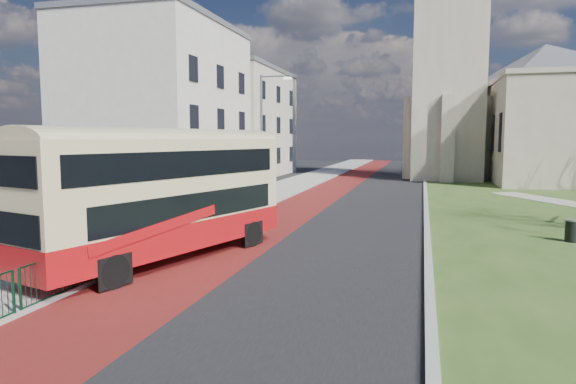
% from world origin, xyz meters
% --- Properties ---
extents(ground, '(160.00, 160.00, 0.00)m').
position_xyz_m(ground, '(0.00, 0.00, 0.00)').
color(ground, black).
rests_on(ground, ground).
extents(road_carriageway, '(9.00, 120.00, 0.01)m').
position_xyz_m(road_carriageway, '(1.50, 20.00, 0.01)').
color(road_carriageway, black).
rests_on(road_carriageway, ground).
extents(bus_lane, '(3.40, 120.00, 0.01)m').
position_xyz_m(bus_lane, '(-1.20, 20.00, 0.01)').
color(bus_lane, '#591414').
rests_on(bus_lane, ground).
extents(pavement_west, '(4.00, 120.00, 0.12)m').
position_xyz_m(pavement_west, '(-5.00, 20.00, 0.06)').
color(pavement_west, gray).
rests_on(pavement_west, ground).
extents(kerb_west, '(0.25, 120.00, 0.13)m').
position_xyz_m(kerb_west, '(-3.00, 20.00, 0.07)').
color(kerb_west, '#999993').
rests_on(kerb_west, ground).
extents(kerb_east, '(0.25, 80.00, 0.13)m').
position_xyz_m(kerb_east, '(6.10, 22.00, 0.07)').
color(kerb_east, '#999993').
rests_on(kerb_east, ground).
extents(pedestrian_railing, '(0.07, 24.00, 1.12)m').
position_xyz_m(pedestrian_railing, '(-2.95, 4.00, 0.55)').
color(pedestrian_railing, '#0C361E').
rests_on(pedestrian_railing, ground).
extents(gothic_church, '(16.38, 18.00, 40.00)m').
position_xyz_m(gothic_church, '(12.56, 38.00, 13.13)').
color(gothic_church, '#A19483').
rests_on(gothic_church, ground).
extents(street_block_near, '(10.30, 14.30, 13.00)m').
position_xyz_m(street_block_near, '(-14.00, 22.00, 6.51)').
color(street_block_near, beige).
rests_on(street_block_near, ground).
extents(street_block_far, '(10.30, 16.30, 11.50)m').
position_xyz_m(street_block_far, '(-14.00, 38.00, 5.76)').
color(street_block_far, '#BCB39F').
rests_on(street_block_far, ground).
extents(streetlamp, '(2.13, 0.18, 8.00)m').
position_xyz_m(streetlamp, '(-4.35, 18.00, 4.59)').
color(streetlamp, gray).
rests_on(streetlamp, pavement_west).
extents(bus, '(5.08, 10.22, 4.17)m').
position_xyz_m(bus, '(-2.26, 0.56, 2.38)').
color(bus, '#9F0E12').
rests_on(bus, ground).
extents(litter_bin, '(0.56, 0.56, 0.87)m').
position_xyz_m(litter_bin, '(11.50, 7.27, 0.48)').
color(litter_bin, black).
rests_on(litter_bin, grass_green).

